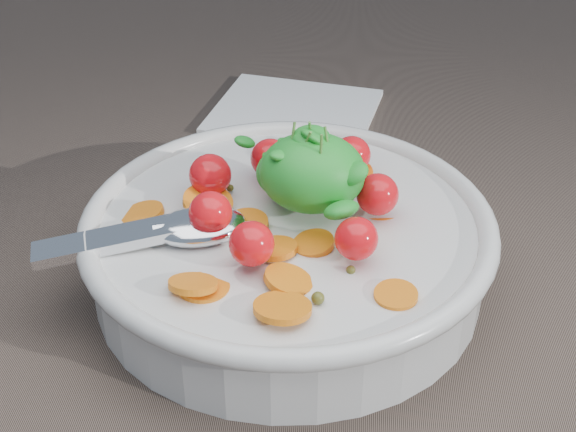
{
  "coord_description": "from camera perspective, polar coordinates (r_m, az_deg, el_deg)",
  "views": [
    {
      "loc": [
        0.03,
        -0.49,
        0.37
      ],
      "look_at": [
        -0.0,
        -0.03,
        0.06
      ],
      "focal_mm": 50.0,
      "sensor_mm": 36.0,
      "label": 1
    }
  ],
  "objects": [
    {
      "name": "ground",
      "position": [
        0.61,
        0.62,
        -3.11
      ],
      "size": [
        6.0,
        6.0,
        0.0
      ],
      "primitive_type": "plane",
      "color": "brown",
      "rests_on": "ground"
    },
    {
      "name": "napkin",
      "position": [
        0.82,
        0.44,
        7.45
      ],
      "size": [
        0.18,
        0.17,
        0.01
      ],
      "primitive_type": "cube",
      "rotation": [
        0.0,
        0.0,
        -0.2
      ],
      "color": "white",
      "rests_on": "ground"
    },
    {
      "name": "bowl",
      "position": [
        0.57,
        -0.01,
        -1.95
      ],
      "size": [
        0.31,
        0.29,
        0.12
      ],
      "color": "silver",
      "rests_on": "ground"
    }
  ]
}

